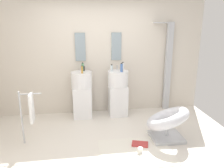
% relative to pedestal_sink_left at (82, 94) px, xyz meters
% --- Properties ---
extents(ground_plane, '(4.80, 3.60, 0.04)m').
position_rel_pedestal_sink_left_xyz_m(ground_plane, '(0.40, -1.34, -0.56)').
color(ground_plane, silver).
extents(rear_partition, '(4.80, 0.10, 2.60)m').
position_rel_pedestal_sink_left_xyz_m(rear_partition, '(0.40, 0.31, 0.76)').
color(rear_partition, beige).
rests_on(rear_partition, ground_plane).
extents(pedestal_sink_left, '(0.45, 0.45, 1.12)m').
position_rel_pedestal_sink_left_xyz_m(pedestal_sink_left, '(0.00, 0.00, 0.00)').
color(pedestal_sink_left, white).
rests_on(pedestal_sink_left, ground_plane).
extents(pedestal_sink_right, '(0.45, 0.45, 1.12)m').
position_rel_pedestal_sink_left_xyz_m(pedestal_sink_right, '(0.80, 0.00, 0.00)').
color(pedestal_sink_right, white).
rests_on(pedestal_sink_right, ground_plane).
extents(vanity_mirror_left, '(0.22, 0.03, 0.61)m').
position_rel_pedestal_sink_left_xyz_m(vanity_mirror_left, '(0.00, 0.24, 0.98)').
color(vanity_mirror_left, '#8C9EA8').
extents(vanity_mirror_right, '(0.22, 0.03, 0.61)m').
position_rel_pedestal_sink_left_xyz_m(vanity_mirror_right, '(0.80, 0.24, 0.98)').
color(vanity_mirror_right, '#8C9EA8').
extents(shower_column, '(0.49, 0.24, 2.05)m').
position_rel_pedestal_sink_left_xyz_m(shower_column, '(2.00, 0.19, 0.54)').
color(shower_column, '#B7BABF').
rests_on(shower_column, ground_plane).
extents(lounge_chair, '(1.09, 1.09, 0.65)m').
position_rel_pedestal_sink_left_xyz_m(lounge_chair, '(1.48, -1.22, -0.19)').
color(lounge_chair, '#B7BABF').
rests_on(lounge_chair, ground_plane).
extents(towel_rack, '(0.37, 0.22, 0.95)m').
position_rel_pedestal_sink_left_xyz_m(towel_rack, '(-0.89, -1.02, 0.09)').
color(towel_rack, '#B7BABF').
rests_on(towel_rack, ground_plane).
extents(area_rug, '(1.17, 0.89, 0.01)m').
position_rel_pedestal_sink_left_xyz_m(area_rug, '(0.82, -1.57, -0.53)').
color(area_rug, white).
rests_on(area_rug, ground_plane).
extents(magazine_red, '(0.31, 0.25, 0.03)m').
position_rel_pedestal_sink_left_xyz_m(magazine_red, '(0.95, -1.38, -0.51)').
color(magazine_red, '#B73838').
rests_on(magazine_red, area_rug).
extents(coffee_mug, '(0.08, 0.08, 0.08)m').
position_rel_pedestal_sink_left_xyz_m(coffee_mug, '(0.89, -1.60, -0.48)').
color(coffee_mug, white).
rests_on(coffee_mug, area_rug).
extents(soap_bottle_green, '(0.05, 0.05, 0.19)m').
position_rel_pedestal_sink_left_xyz_m(soap_bottle_green, '(0.04, 0.12, 0.57)').
color(soap_bottle_green, '#59996B').
rests_on(soap_bottle_green, pedestal_sink_left).
extents(soap_bottle_blue, '(0.06, 0.06, 0.19)m').
position_rel_pedestal_sink_left_xyz_m(soap_bottle_blue, '(0.85, -0.10, 0.57)').
color(soap_bottle_blue, '#4C72B7').
rests_on(soap_bottle_blue, pedestal_sink_right).
extents(soap_bottle_black, '(0.06, 0.06, 0.12)m').
position_rel_pedestal_sink_left_xyz_m(soap_bottle_black, '(0.05, 0.12, 0.54)').
color(soap_bottle_black, black).
rests_on(soap_bottle_black, pedestal_sink_left).
extents(soap_bottle_white, '(0.06, 0.06, 0.18)m').
position_rel_pedestal_sink_left_xyz_m(soap_bottle_white, '(0.92, 0.08, 0.56)').
color(soap_bottle_white, white).
rests_on(soap_bottle_white, pedestal_sink_right).
extents(soap_bottle_amber, '(0.04, 0.04, 0.17)m').
position_rel_pedestal_sink_left_xyz_m(soap_bottle_amber, '(0.02, -0.12, 0.56)').
color(soap_bottle_amber, '#C68C38').
rests_on(soap_bottle_amber, pedestal_sink_left).
extents(soap_bottle_clear, '(0.06, 0.06, 0.16)m').
position_rel_pedestal_sink_left_xyz_m(soap_bottle_clear, '(0.65, -0.02, 0.55)').
color(soap_bottle_clear, silver).
rests_on(soap_bottle_clear, pedestal_sink_right).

